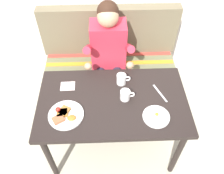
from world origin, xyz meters
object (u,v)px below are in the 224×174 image
at_px(plate_breakfast, 65,115).
at_px(coffee_mug, 125,95).
at_px(plate_eggs, 156,116).
at_px(knife, 160,93).
at_px(napkin, 68,86).
at_px(table, 113,106).
at_px(couch, 110,69).
at_px(person, 109,51).
at_px(coffee_mug_second, 122,79).

height_order(plate_breakfast, coffee_mug, coffee_mug).
height_order(plate_eggs, knife, plate_eggs).
distance_m(coffee_mug, napkin, 0.50).
distance_m(table, plate_eggs, 0.38).
relative_size(table, plate_eggs, 5.87).
relative_size(couch, knife, 7.20).
xyz_separation_m(plate_eggs, knife, (0.07, 0.23, -0.01)).
xyz_separation_m(couch, person, (-0.02, -0.17, 0.41)).
height_order(person, knife, person).
bearing_deg(couch, knife, -61.11).
bearing_deg(coffee_mug, table, -170.96).
distance_m(couch, plate_eggs, 1.07).
distance_m(plate_breakfast, plate_eggs, 0.69).
relative_size(napkin, knife, 0.60).
bearing_deg(coffee_mug, plate_eggs, -40.78).
xyz_separation_m(person, coffee_mug, (0.12, -0.57, 0.03)).
relative_size(couch, plate_breakfast, 5.36).
xyz_separation_m(coffee_mug, knife, (0.29, 0.04, -0.04)).
distance_m(table, napkin, 0.41).
bearing_deg(knife, couch, 95.70).
relative_size(plate_breakfast, knife, 1.34).
distance_m(person, plate_eggs, 0.83).
xyz_separation_m(plate_breakfast, knife, (0.75, 0.19, -0.01)).
distance_m(person, knife, 0.67).
bearing_deg(plate_eggs, table, 151.68).
bearing_deg(napkin, person, 50.34).
height_order(table, plate_breakfast, plate_breakfast).
bearing_deg(napkin, plate_eggs, -25.78).
xyz_separation_m(table, plate_breakfast, (-0.36, -0.14, 0.10)).
xyz_separation_m(couch, plate_breakfast, (-0.36, -0.90, 0.41)).
bearing_deg(knife, coffee_mug, 165.00).
distance_m(person, napkin, 0.56).
distance_m(plate_breakfast, knife, 0.78).
bearing_deg(plate_breakfast, knife, 14.33).
distance_m(coffee_mug, coffee_mug_second, 0.17).
relative_size(couch, coffee_mug, 12.20).
bearing_deg(person, napkin, -129.66).
height_order(plate_breakfast, knife, plate_breakfast).
bearing_deg(plate_eggs, knife, 73.27).
xyz_separation_m(plate_eggs, coffee_mug_second, (-0.24, 0.36, 0.04)).
relative_size(table, napkin, 10.05).
bearing_deg(plate_eggs, coffee_mug, 139.22).
relative_size(plate_breakfast, coffee_mug, 2.28).
height_order(napkin, knife, napkin).
bearing_deg(plate_breakfast, plate_eggs, -3.15).
bearing_deg(coffee_mug, plate_breakfast, -162.02).
bearing_deg(table, knife, 8.41).
xyz_separation_m(person, napkin, (-0.35, -0.43, -0.01)).
bearing_deg(coffee_mug, person, 101.70).
bearing_deg(plate_breakfast, napkin, 91.38).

